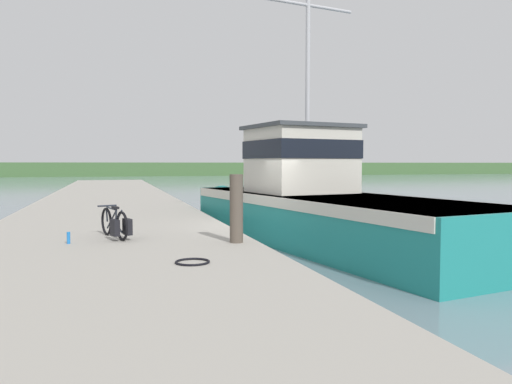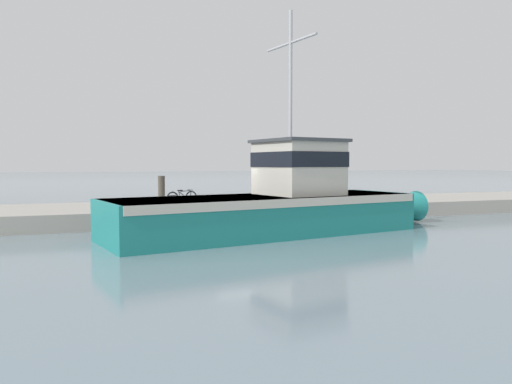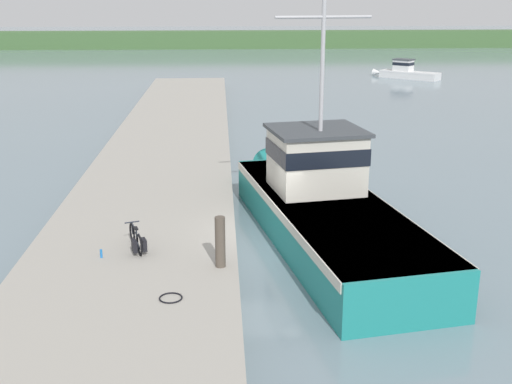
% 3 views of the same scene
% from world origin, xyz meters
% --- Properties ---
extents(ground_plane, '(320.00, 320.00, 0.00)m').
position_xyz_m(ground_plane, '(0.00, 0.00, 0.00)').
color(ground_plane, gray).
extents(dock_pier, '(6.25, 80.00, 0.72)m').
position_xyz_m(dock_pier, '(-4.09, 0.00, 0.36)').
color(dock_pier, '#A39E93').
rests_on(dock_pier, ground_plane).
extents(far_shoreline, '(180.00, 5.00, 2.60)m').
position_xyz_m(far_shoreline, '(30.00, 84.84, 1.30)').
color(far_shoreline, '#426638').
rests_on(far_shoreline, ground_plane).
extents(fishing_boat_main, '(5.65, 14.47, 8.53)m').
position_xyz_m(fishing_boat_main, '(2.03, 0.94, 1.20)').
color(fishing_boat_main, teal).
rests_on(fishing_boat_main, ground_plane).
extents(boat_green_anchored, '(6.01, 5.57, 1.90)m').
position_xyz_m(boat_green_anchored, '(17.34, 44.55, 0.66)').
color(boat_green_anchored, silver).
rests_on(boat_green_anchored, ground_plane).
extents(bicycle_touring, '(0.75, 1.61, 0.72)m').
position_xyz_m(bicycle_touring, '(-3.91, -1.67, 1.05)').
color(bicycle_touring, black).
rests_on(bicycle_touring, dock_pier).
extents(mooring_post, '(0.28, 0.28, 1.46)m').
position_xyz_m(mooring_post, '(-1.46, -2.94, 1.45)').
color(mooring_post, '#51473D').
rests_on(mooring_post, dock_pier).
extents(hose_coil, '(0.59, 0.59, 0.04)m').
position_xyz_m(hose_coil, '(-2.71, -4.87, 0.74)').
color(hose_coil, black).
rests_on(hose_coil, dock_pier).
extents(water_bottle_by_bike, '(0.07, 0.07, 0.25)m').
position_xyz_m(water_bottle_by_bike, '(-4.89, -2.13, 0.85)').
color(water_bottle_by_bike, blue).
rests_on(water_bottle_by_bike, dock_pier).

